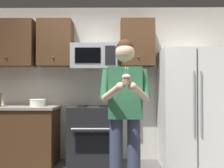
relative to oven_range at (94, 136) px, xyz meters
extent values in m
cube|color=beige|center=(0.15, 0.39, 0.84)|extent=(4.40, 0.10, 2.60)
cube|color=black|center=(0.00, 0.00, 0.00)|extent=(0.76, 0.66, 0.92)
cube|color=black|center=(0.00, -0.33, -0.04)|extent=(0.48, 0.01, 0.28)
cylinder|color=#99999E|center=(0.00, -0.36, 0.16)|extent=(0.60, 0.03, 0.03)
cylinder|color=black|center=(-0.18, -0.14, 0.46)|extent=(0.18, 0.18, 0.01)
cylinder|color=black|center=(0.18, -0.14, 0.46)|extent=(0.18, 0.18, 0.01)
cylinder|color=black|center=(-0.18, 0.14, 0.46)|extent=(0.18, 0.18, 0.01)
cylinder|color=black|center=(0.18, 0.14, 0.46)|extent=(0.18, 0.18, 0.01)
cube|color=#9EA0A5|center=(0.00, 0.12, 1.26)|extent=(0.74, 0.40, 0.40)
cube|color=black|center=(-0.09, -0.08, 1.26)|extent=(0.40, 0.01, 0.24)
cube|color=black|center=(0.26, -0.08, 1.26)|extent=(0.16, 0.01, 0.30)
cube|color=white|center=(1.50, -0.04, 0.44)|extent=(0.90, 0.72, 1.80)
cylinder|color=gray|center=(1.45, -0.41, 0.54)|extent=(0.02, 0.02, 0.90)
cylinder|color=gray|center=(1.55, -0.41, 0.54)|extent=(0.02, 0.02, 0.90)
cube|color=black|center=(1.50, -0.40, 0.44)|extent=(0.01, 0.01, 1.74)
cube|color=#4C301C|center=(-1.40, 0.17, 1.49)|extent=(0.80, 0.34, 0.76)
sphere|color=brown|center=(-1.40, -0.01, 1.24)|extent=(0.03, 0.03, 0.03)
cube|color=#4C301C|center=(-0.65, 0.17, 1.49)|extent=(0.55, 0.34, 0.76)
sphere|color=brown|center=(-0.65, -0.01, 1.24)|extent=(0.03, 0.03, 0.03)
cube|color=#4C301C|center=(0.70, 0.17, 1.49)|extent=(0.55, 0.34, 0.76)
sphere|color=brown|center=(0.70, -0.01, 1.24)|extent=(0.03, 0.03, 0.03)
cube|color=#4C301C|center=(-1.30, 0.02, -0.02)|extent=(1.40, 0.62, 0.88)
cube|color=gray|center=(-1.30, 0.02, 0.44)|extent=(1.44, 0.66, 0.04)
cylinder|color=white|center=(-0.90, 0.01, 0.51)|extent=(0.24, 0.24, 0.11)
torus|color=white|center=(-0.90, 0.01, 0.56)|extent=(0.25, 0.25, 0.01)
cylinder|color=#383F59|center=(0.34, -1.12, -0.03)|extent=(0.15, 0.15, 0.86)
cylinder|color=#383F59|center=(0.54, -1.12, -0.03)|extent=(0.15, 0.15, 0.86)
cube|color=#33724C|center=(0.44, -1.12, 0.69)|extent=(0.38, 0.22, 0.58)
sphere|color=beige|center=(0.44, -1.12, 1.15)|extent=(0.22, 0.22, 0.22)
sphere|color=#382314|center=(0.44, -1.11, 1.20)|extent=(0.20, 0.20, 0.20)
cylinder|color=#33724C|center=(0.22, -1.15, 0.78)|extent=(0.15, 0.18, 0.35)
cylinder|color=beige|center=(0.29, -1.31, 0.69)|extent=(0.26, 0.33, 0.21)
sphere|color=beige|center=(0.38, -1.44, 0.76)|extent=(0.09, 0.09, 0.09)
cylinder|color=#33724C|center=(0.67, -1.15, 0.78)|extent=(0.15, 0.18, 0.35)
cylinder|color=beige|center=(0.59, -1.31, 0.69)|extent=(0.26, 0.33, 0.21)
sphere|color=beige|center=(0.50, -1.44, 0.76)|extent=(0.09, 0.09, 0.09)
cylinder|color=#A87F56|center=(0.44, -1.46, 0.80)|extent=(0.08, 0.08, 0.06)
ellipsoid|color=#F2B2CC|center=(0.44, -1.46, 0.85)|extent=(0.09, 0.09, 0.06)
cylinder|color=#4CBF66|center=(0.46, -1.46, 0.90)|extent=(0.01, 0.01, 0.06)
ellipsoid|color=#FFD159|center=(0.46, -1.46, 0.94)|extent=(0.01, 0.01, 0.02)
cylinder|color=#F2D84C|center=(0.44, -1.45, 0.90)|extent=(0.01, 0.01, 0.06)
ellipsoid|color=#FFD159|center=(0.44, -1.45, 0.94)|extent=(0.01, 0.01, 0.02)
cylinder|color=#4C7FE5|center=(0.44, -1.47, 0.90)|extent=(0.01, 0.01, 0.06)
ellipsoid|color=#FFD159|center=(0.44, -1.47, 0.94)|extent=(0.01, 0.01, 0.02)
camera|label=1|loc=(0.33, -4.01, 0.73)|focal=40.78mm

